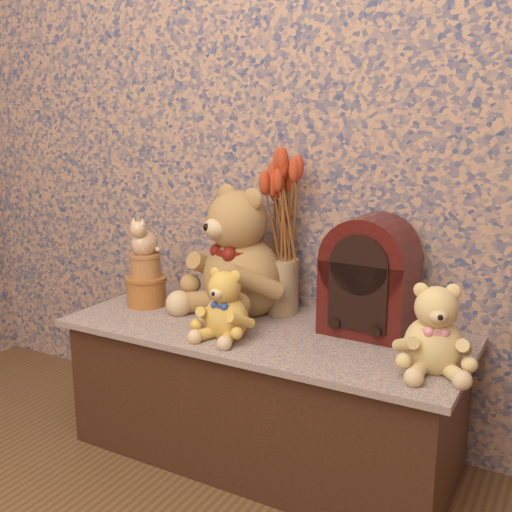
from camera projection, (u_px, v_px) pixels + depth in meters
The scene contains 10 objects.
display_shelf at pixel (264, 392), 1.94m from camera, with size 1.25×0.54×0.44m, color #34476A.
teddy_large at pixel (242, 245), 2.00m from camera, with size 0.36×0.43×0.46m, color olive, non-canonical shape.
teddy_medium at pixel (226, 300), 1.79m from camera, with size 0.18×0.21×0.23m, color gold, non-canonical shape.
teddy_small at pixel (434, 324), 1.55m from camera, with size 0.20×0.24×0.25m, color tan, non-canonical shape.
cathedral_radio at pixel (370, 275), 1.81m from camera, with size 0.26×0.19×0.36m, color #3D0D0B, non-canonical shape.
ceramic_vase at pixel (282, 286), 2.02m from camera, with size 0.11×0.11×0.18m, color tan.
dried_stalks at pixel (283, 198), 1.95m from camera, with size 0.21×0.21×0.41m, color #BA3B1D, non-canonical shape.
biscuit_tin_lower at pixel (146, 291), 2.11m from camera, with size 0.14×0.14×0.10m, color gold.
biscuit_tin_upper at pixel (145, 266), 2.09m from camera, with size 0.11×0.11×0.08m, color #DFAC61.
cat_figurine at pixel (144, 235), 2.06m from camera, with size 0.10×0.11×0.14m, color silver, non-canonical shape.
Camera 1 is at (0.85, -0.34, 1.08)m, focal length 42.39 mm.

